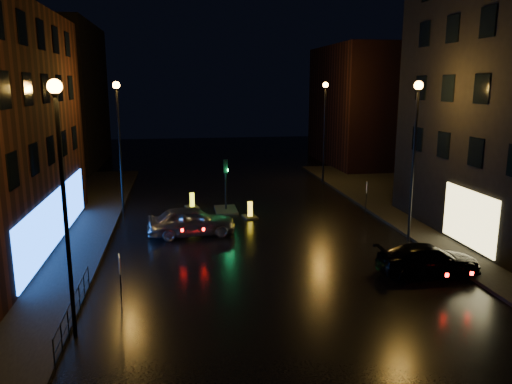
% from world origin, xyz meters
% --- Properties ---
extents(ground, '(120.00, 120.00, 0.00)m').
position_xyz_m(ground, '(0.00, 0.00, 0.00)').
color(ground, black).
rests_on(ground, ground).
extents(pavement_right, '(12.00, 44.00, 0.15)m').
position_xyz_m(pavement_right, '(14.00, 8.00, 0.07)').
color(pavement_right, black).
rests_on(pavement_right, ground).
extents(building_far_left, '(8.00, 16.00, 14.00)m').
position_xyz_m(building_far_left, '(-16.00, 35.00, 7.00)').
color(building_far_left, black).
rests_on(building_far_left, ground).
extents(building_far_right, '(8.00, 14.00, 12.00)m').
position_xyz_m(building_far_right, '(15.00, 32.00, 6.00)').
color(building_far_right, black).
rests_on(building_far_right, ground).
extents(street_lamp_lnear, '(0.44, 0.44, 8.37)m').
position_xyz_m(street_lamp_lnear, '(-7.80, -2.00, 5.56)').
color(street_lamp_lnear, black).
rests_on(street_lamp_lnear, ground).
extents(street_lamp_lfar, '(0.44, 0.44, 8.37)m').
position_xyz_m(street_lamp_lfar, '(-7.80, 14.00, 5.56)').
color(street_lamp_lfar, black).
rests_on(street_lamp_lfar, ground).
extents(street_lamp_rnear, '(0.44, 0.44, 8.37)m').
position_xyz_m(street_lamp_rnear, '(7.80, 6.00, 5.56)').
color(street_lamp_rnear, black).
rests_on(street_lamp_rnear, ground).
extents(street_lamp_rfar, '(0.44, 0.44, 8.37)m').
position_xyz_m(street_lamp_rfar, '(7.80, 22.00, 5.56)').
color(street_lamp_rfar, black).
rests_on(street_lamp_rfar, ground).
extents(traffic_signal, '(1.40, 2.40, 3.45)m').
position_xyz_m(traffic_signal, '(-1.20, 14.00, 0.50)').
color(traffic_signal, black).
rests_on(traffic_signal, ground).
extents(guard_railing, '(0.05, 6.04, 1.00)m').
position_xyz_m(guard_railing, '(-8.00, -1.00, 0.74)').
color(guard_railing, black).
rests_on(guard_railing, ground).
extents(silver_hatchback, '(4.93, 2.32, 1.63)m').
position_xyz_m(silver_hatchback, '(-3.62, 8.83, 0.82)').
color(silver_hatchback, '#9A9EA2').
rests_on(silver_hatchback, ground).
extents(dark_sedan, '(4.59, 1.88, 1.33)m').
position_xyz_m(dark_sedan, '(6.50, 1.39, 0.66)').
color(dark_sedan, black).
rests_on(dark_sedan, ground).
extents(bollard_near, '(0.94, 1.27, 1.03)m').
position_xyz_m(bollard_near, '(0.12, 12.02, 0.23)').
color(bollard_near, black).
rests_on(bollard_near, ground).
extents(bollard_far, '(1.03, 1.33, 1.04)m').
position_xyz_m(bollard_far, '(-3.39, 15.13, 0.23)').
color(bollard_far, black).
rests_on(bollard_far, ground).
extents(road_sign_left, '(0.12, 0.49, 2.02)m').
position_xyz_m(road_sign_left, '(-6.51, 0.15, 1.51)').
color(road_sign_left, black).
rests_on(road_sign_left, ground).
extents(road_sign_right, '(0.22, 0.49, 2.10)m').
position_xyz_m(road_sign_right, '(7.66, 11.83, 1.57)').
color(road_sign_right, black).
rests_on(road_sign_right, ground).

